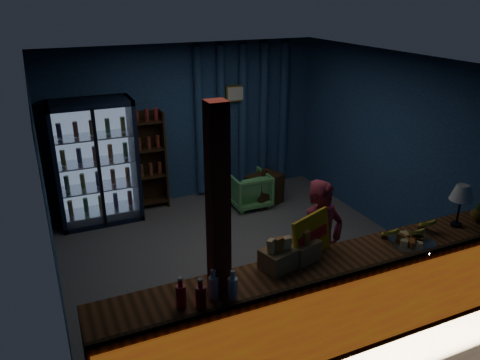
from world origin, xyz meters
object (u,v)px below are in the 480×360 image
(shopkeeper, at_px, (320,246))
(pastry_tray, at_px, (412,242))
(green_chair, at_px, (249,190))
(table_lamp, at_px, (462,194))

(shopkeeper, height_order, pastry_tray, shopkeeper)
(pastry_tray, bearing_deg, shopkeeper, 137.98)
(green_chair, distance_m, pastry_tray, 3.43)
(shopkeeper, xyz_separation_m, pastry_tray, (0.68, -0.61, 0.22))
(green_chair, xyz_separation_m, pastry_tray, (0.25, -3.35, 0.69))
(pastry_tray, height_order, table_lamp, table_lamp)
(green_chair, bearing_deg, shopkeeper, 81.84)
(shopkeeper, xyz_separation_m, table_lamp, (1.41, -0.51, 0.57))
(green_chair, height_order, pastry_tray, pastry_tray)
(shopkeeper, bearing_deg, pastry_tray, -48.66)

